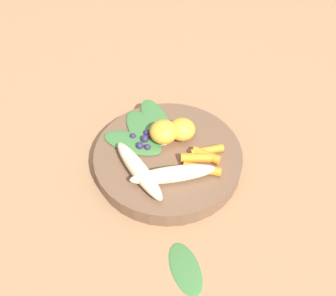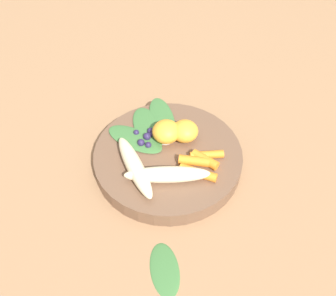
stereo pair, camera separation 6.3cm
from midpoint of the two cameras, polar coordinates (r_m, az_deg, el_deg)
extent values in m
plane|color=#99704C|center=(0.66, 2.73, -2.57)|extent=(2.40, 2.40, 0.00)
cylinder|color=brown|center=(0.64, 2.77, -1.68)|extent=(0.27, 0.27, 0.03)
ellipsoid|color=beige|center=(0.58, 2.95, -4.50)|extent=(0.08, 0.14, 0.03)
ellipsoid|color=beige|center=(0.59, -2.45, -3.15)|extent=(0.14, 0.03, 0.03)
ellipsoid|color=#F4A833|center=(0.64, 2.51, 2.54)|extent=(0.05, 0.05, 0.04)
ellipsoid|color=#F4A833|center=(0.64, 5.53, 2.61)|extent=(0.05, 0.05, 0.04)
cylinder|color=orange|center=(0.60, 7.90, -4.17)|extent=(0.06, 0.06, 0.02)
cylinder|color=orange|center=(0.61, 7.16, -2.26)|extent=(0.04, 0.05, 0.02)
cylinder|color=orange|center=(0.62, 8.93, -2.05)|extent=(0.05, 0.04, 0.02)
cylinder|color=orange|center=(0.63, 9.17, -1.26)|extent=(0.03, 0.06, 0.01)
sphere|color=#2D234C|center=(0.65, 1.16, 1.77)|extent=(0.01, 0.01, 0.01)
sphere|color=#2D234C|center=(0.66, -2.48, 2.38)|extent=(0.01, 0.01, 0.01)
sphere|color=#2D234C|center=(0.65, -0.68, 1.73)|extent=(0.01, 0.01, 0.01)
sphere|color=#2D234C|center=(0.64, -1.62, 0.72)|extent=(0.01, 0.01, 0.01)
sphere|color=#2D234C|center=(0.63, -0.42, 0.33)|extent=(0.01, 0.01, 0.01)
sphere|color=#2D234C|center=(0.65, -0.05, 2.01)|extent=(0.01, 0.01, 0.01)
sphere|color=#2D234C|center=(0.66, -0.11, 2.62)|extent=(0.01, 0.01, 0.01)
cylinder|color=white|center=(0.66, 2.16, 1.79)|extent=(0.04, 0.04, 0.00)
ellipsoid|color=#3D7038|center=(0.69, 1.62, 4.72)|extent=(0.13, 0.07, 0.01)
ellipsoid|color=#3D7038|center=(0.67, -0.59, 3.26)|extent=(0.12, 0.06, 0.01)
ellipsoid|color=#3D7038|center=(0.65, -2.68, 1.33)|extent=(0.12, 0.11, 0.01)
ellipsoid|color=#3D7038|center=(0.55, 2.91, -19.25)|extent=(0.09, 0.06, 0.01)
camera|label=1|loc=(0.03, -87.13, 3.14)|focal=37.53mm
camera|label=2|loc=(0.03, 92.87, -3.14)|focal=37.53mm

